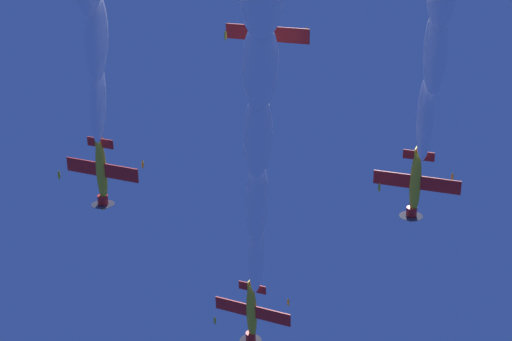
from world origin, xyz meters
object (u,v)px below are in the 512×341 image
object	(u,v)px
airplane_left_wingman	(102,173)
airplane_right_wingman	(415,186)
airplane_lead	(251,314)
airplane_slot_tail	(266,38)

from	to	relation	value
airplane_left_wingman	airplane_right_wingman	xyz separation A→B (m)	(23.47, -16.36, -0.98)
airplane_left_wingman	airplane_lead	bearing A→B (deg)	8.32
airplane_left_wingman	airplane_right_wingman	size ratio (longest dim) A/B	1.00
airplane_lead	airplane_slot_tail	bearing A→B (deg)	-123.78
airplane_left_wingman	airplane_right_wingman	bearing A→B (deg)	-34.88
airplane_right_wingman	airplane_slot_tail	bearing A→B (deg)	-172.53
airplane_right_wingman	airplane_slot_tail	world-z (taller)	airplane_slot_tail
airplane_slot_tail	airplane_right_wingman	bearing A→B (deg)	7.47
airplane_right_wingman	airplane_slot_tail	distance (m)	18.92
airplane_lead	airplane_right_wingman	xyz separation A→B (m)	(4.26, -19.17, -0.08)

